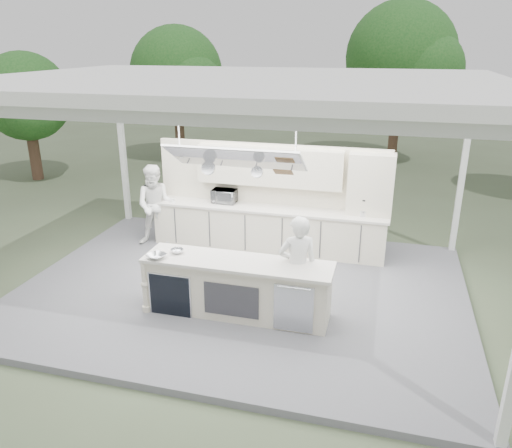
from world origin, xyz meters
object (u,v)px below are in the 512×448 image
(back_counter, at_px, (267,228))
(head_chef, at_px, (297,267))
(demo_island, at_px, (236,287))
(sous_chef, at_px, (156,205))

(back_counter, distance_m, head_chef, 2.87)
(demo_island, bearing_deg, sous_chef, 136.50)
(head_chef, height_order, sous_chef, sous_chef)
(demo_island, xyz_separation_m, head_chef, (0.97, 0.21, 0.39))
(demo_island, distance_m, back_counter, 2.82)
(demo_island, distance_m, head_chef, 1.06)
(back_counter, relative_size, head_chef, 2.94)
(demo_island, height_order, sous_chef, sous_chef)
(back_counter, xyz_separation_m, sous_chef, (-2.42, -0.35, 0.42))
(back_counter, distance_m, sous_chef, 2.48)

